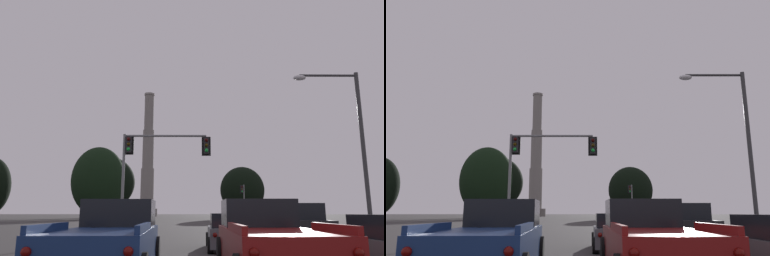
# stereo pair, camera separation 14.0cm
# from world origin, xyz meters

# --- Properties ---
(suv_right_lane_front) EXTENTS (2.10, 4.91, 1.86)m
(suv_right_lane_front) POSITION_xyz_m (3.12, 14.84, 0.90)
(suv_right_lane_front) COLOR black
(suv_right_lane_front) RESTS_ON ground_plane
(pickup_truck_center_lane_second) EXTENTS (2.22, 5.52, 1.82)m
(pickup_truck_center_lane_second) POSITION_xyz_m (0.21, 6.87, 0.80)
(pickup_truck_center_lane_second) COLOR maroon
(pickup_truck_center_lane_second) RESTS_ON ground_plane
(pickup_truck_left_lane_second) EXTENTS (2.32, 5.55, 1.82)m
(pickup_truck_left_lane_second) POSITION_xyz_m (-3.54, 7.08, 0.80)
(pickup_truck_left_lane_second) COLOR navy
(pickup_truck_left_lane_second) RESTS_ON ground_plane
(hatchback_center_lane_front) EXTENTS (2.00, 4.15, 1.44)m
(hatchback_center_lane_front) POSITION_xyz_m (0.00, 13.47, 0.66)
(hatchback_center_lane_front) COLOR #4C4F54
(hatchback_center_lane_front) RESTS_ON ground_plane
(traffic_light_far_right) EXTENTS (0.78, 0.50, 5.54)m
(traffic_light_far_right) POSITION_xyz_m (6.44, 54.59, 3.64)
(traffic_light_far_right) COLOR slate
(traffic_light_far_right) RESTS_ON ground_plane
(traffic_light_overhead_left) EXTENTS (5.74, 0.50, 6.38)m
(traffic_light_overhead_left) POSITION_xyz_m (-4.00, 21.30, 4.89)
(traffic_light_overhead_left) COLOR slate
(traffic_light_overhead_left) RESTS_ON ground_plane
(street_lamp) EXTENTS (3.27, 0.36, 8.33)m
(street_lamp) POSITION_xyz_m (6.20, 15.37, 5.14)
(street_lamp) COLOR #38383A
(street_lamp) RESTS_ON ground_plane
(smokestack) EXTENTS (7.58, 7.58, 45.68)m
(smokestack) POSITION_xyz_m (-16.87, 134.21, 17.94)
(smokestack) COLOR slate
(smokestack) RESTS_ON ground_plane
(treeline_far_right) EXTENTS (10.29, 9.26, 11.99)m
(treeline_far_right) POSITION_xyz_m (10.78, 86.20, 6.55)
(treeline_far_right) COLOR black
(treeline_far_right) RESTS_ON ground_plane
(treeline_left_mid) EXTENTS (11.74, 10.57, 15.72)m
(treeline_left_mid) POSITION_xyz_m (-21.66, 80.60, 8.23)
(treeline_left_mid) COLOR black
(treeline_left_mid) RESTS_ON ground_plane
(treeline_center_right) EXTENTS (12.31, 11.08, 14.04)m
(treeline_center_right) POSITION_xyz_m (-20.26, 83.69, 8.07)
(treeline_center_right) COLOR black
(treeline_center_right) RESTS_ON ground_plane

